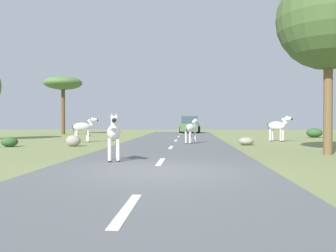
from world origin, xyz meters
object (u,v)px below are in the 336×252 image
(zebra_0, at_px, (114,133))
(zebra_2, at_px, (191,128))
(bush_2, at_px, (9,142))
(car_0, at_px, (190,125))
(tree_0, at_px, (329,19))
(rock_0, at_px, (73,141))
(zebra_3, at_px, (278,126))
(rock_1, at_px, (246,141))
(tree_2, at_px, (63,84))
(rock_2, at_px, (88,135))
(zebra_1, at_px, (83,127))
(bush_0, at_px, (314,133))

(zebra_0, bearing_deg, zebra_2, -117.83)
(zebra_2, height_order, bush_2, zebra_2)
(car_0, bearing_deg, tree_0, -74.23)
(tree_0, bearing_deg, rock_0, 161.17)
(zebra_3, relative_size, rock_1, 2.01)
(zebra_2, distance_m, zebra_3, 6.22)
(rock_1, bearing_deg, tree_2, 135.93)
(zebra_3, bearing_deg, tree_0, 41.32)
(bush_2, xyz_separation_m, rock_2, (0.60, 11.97, -0.13))
(tree_0, bearing_deg, car_0, 102.41)
(zebra_1, bearing_deg, zebra_0, -11.39)
(rock_0, bearing_deg, zebra_0, -62.94)
(bush_0, distance_m, rock_2, 18.23)
(zebra_1, height_order, tree_0, tree_0)
(rock_0, distance_m, rock_2, 11.80)
(zebra_3, relative_size, bush_2, 1.97)
(zebra_0, xyz_separation_m, zebra_2, (2.44, 8.99, -0.04))
(zebra_0, distance_m, zebra_3, 14.36)
(zebra_3, distance_m, bush_2, 15.58)
(zebra_2, bearing_deg, tree_0, -21.62)
(zebra_3, relative_size, rock_0, 2.16)
(tree_2, bearing_deg, tree_0, -48.94)
(tree_2, xyz_separation_m, rock_2, (3.79, -4.77, -4.76))
(zebra_3, relative_size, bush_0, 1.33)
(rock_0, height_order, rock_1, rock_0)
(rock_2, bearing_deg, zebra_2, -48.12)
(zebra_0, xyz_separation_m, tree_2, (-9.86, 23.27, 3.95))
(zebra_1, bearing_deg, car_0, 125.99)
(zebra_2, relative_size, zebra_3, 0.86)
(tree_2, distance_m, rock_1, 21.73)
(bush_0, distance_m, rock_0, 19.18)
(bush_2, bearing_deg, rock_2, 87.14)
(zebra_1, relative_size, zebra_3, 0.95)
(rock_1, bearing_deg, tree_0, -66.96)
(tree_2, bearing_deg, zebra_0, -67.03)
(car_0, bearing_deg, zebra_1, -108.01)
(tree_2, relative_size, rock_0, 7.41)
(rock_0, distance_m, rock_1, 9.08)
(tree_0, height_order, bush_2, tree_0)
(tree_2, bearing_deg, zebra_1, -65.64)
(rock_2, bearing_deg, zebra_1, -76.00)
(rock_0, bearing_deg, zebra_3, 23.70)
(zebra_1, distance_m, tree_0, 14.52)
(zebra_2, relative_size, tree_2, 0.25)
(tree_2, distance_m, bush_0, 23.08)
(zebra_0, xyz_separation_m, rock_1, (5.39, 8.50, -0.71))
(tree_0, relative_size, rock_2, 17.50)
(tree_0, distance_m, tree_2, 26.69)
(zebra_1, xyz_separation_m, tree_0, (11.76, -7.37, 4.29))
(zebra_3, height_order, tree_2, tree_2)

